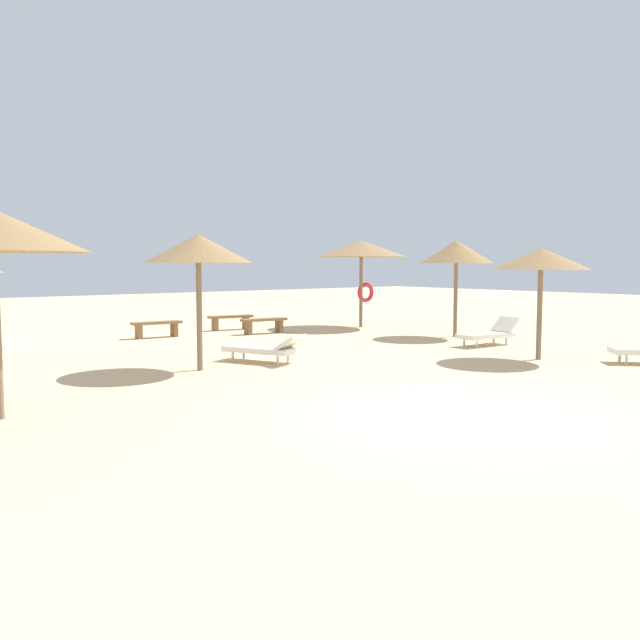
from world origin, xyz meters
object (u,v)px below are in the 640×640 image
object	(u,v)px
parasol_4	(361,250)
lounger_3	(265,348)
parasol_2	(541,259)
bench_2	(231,320)
parasol_3	(198,249)
lounger_1	(489,334)
bench_1	(264,323)
bench_0	(157,326)
parasol_1	(456,252)

from	to	relation	value
parasol_4	lounger_3	size ratio (longest dim) A/B	1.58
parasol_2	bench_2	world-z (taller)	parasol_2
parasol_3	bench_2	xyz separation A→B (m)	(4.93, 6.84, -2.16)
parasol_4	lounger_3	world-z (taller)	parasol_4
lounger_1	lounger_3	distance (m)	6.61
bench_2	parasol_4	bearing A→B (deg)	-26.08
lounger_1	bench_2	world-z (taller)	lounger_1
parasol_3	parasol_4	xyz separation A→B (m)	(9.02, 4.84, 0.20)
lounger_3	bench_1	world-z (taller)	lounger_3
bench_0	lounger_1	bearing A→B (deg)	-50.25
lounger_1	bench_0	bearing A→B (deg)	129.75
parasol_1	lounger_1	xyz separation A→B (m)	(-0.96, -1.96, -2.24)
bench_1	parasol_3	bearing A→B (deg)	-134.89
parasol_2	parasol_4	bearing A→B (deg)	75.36
lounger_3	bench_2	bearing A→B (deg)	64.40
parasol_4	parasol_1	bearing A→B (deg)	-88.43
lounger_1	parasol_1	bearing A→B (deg)	63.79
parasol_2	lounger_1	world-z (taller)	parasol_2
parasol_4	lounger_1	size ratio (longest dim) A/B	1.65
parasol_2	parasol_3	distance (m)	7.71
parasol_1	lounger_3	bearing A→B (deg)	-174.71
bench_0	bench_2	xyz separation A→B (m)	(2.95, 0.61, 0.00)
parasol_3	bench_2	size ratio (longest dim) A/B	1.82
parasol_1	lounger_3	xyz separation A→B (m)	(-7.45, -0.69, -2.24)
parasol_3	bench_1	distance (m)	7.56
parasol_1	bench_0	size ratio (longest dim) A/B	1.91
parasol_2	lounger_3	size ratio (longest dim) A/B	1.28
parasol_3	parasol_2	bearing A→B (deg)	-27.69
parasol_1	bench_0	xyz separation A→B (m)	(-7.15, 5.48, -2.21)
parasol_2	parasol_4	world-z (taller)	parasol_4
parasol_3	bench_0	bearing A→B (deg)	72.33
parasol_3	lounger_3	bearing A→B (deg)	2.03
parasol_4	bench_1	xyz separation A→B (m)	(-3.90, 0.30, -2.36)
parasol_1	lounger_1	bearing A→B (deg)	-116.21
parasol_3	bench_0	distance (m)	6.88
parasol_1	bench_2	distance (m)	7.72
bench_2	parasol_1	bearing A→B (deg)	-55.40
parasol_2	parasol_4	distance (m)	8.71
parasol_3	lounger_3	world-z (taller)	parasol_3
lounger_3	lounger_1	bearing A→B (deg)	-11.06
parasol_1	bench_2	bearing A→B (deg)	124.60
parasol_2	lounger_3	bearing A→B (deg)	144.68
bench_1	bench_2	distance (m)	1.71
lounger_3	bench_0	size ratio (longest dim) A/B	1.31
parasol_1	bench_0	bearing A→B (deg)	142.52
lounger_1	bench_1	distance (m)	7.04
parasol_3	bench_0	world-z (taller)	parasol_3
parasol_2	bench_1	bearing A→B (deg)	101.07
parasol_3	bench_2	bearing A→B (deg)	54.19
lounger_1	bench_1	xyz separation A→B (m)	(-3.05, 6.34, 0.03)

